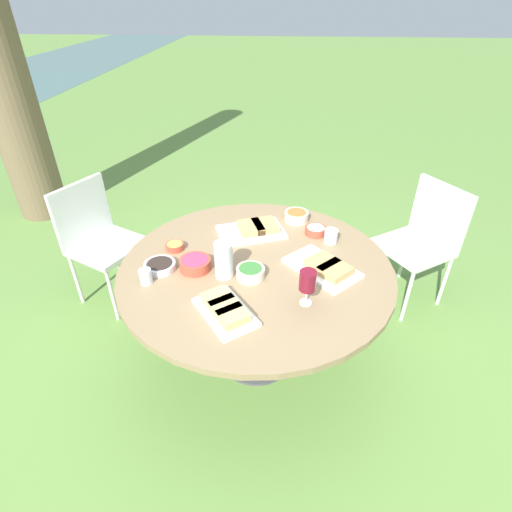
{
  "coord_description": "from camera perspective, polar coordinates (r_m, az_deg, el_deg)",
  "views": [
    {
      "loc": [
        -1.76,
        -0.14,
        1.98
      ],
      "look_at": [
        0.0,
        0.0,
        0.79
      ],
      "focal_mm": 28.0,
      "sensor_mm": 36.0,
      "label": 1
    }
  ],
  "objects": [
    {
      "name": "bowl_dip_cream",
      "position": [
        2.46,
        8.51,
        3.67
      ],
      "size": [
        0.13,
        0.13,
        0.05
      ],
      "color": "#B74733",
      "rests_on": "dining_table"
    },
    {
      "name": "platter_sandwich_side",
      "position": [
        2.14,
        9.83,
        -1.62
      ],
      "size": [
        0.44,
        0.44,
        0.06
      ],
      "color": "white",
      "rests_on": "dining_table"
    },
    {
      "name": "bowl_dip_red",
      "position": [
        2.15,
        -8.68,
        -1.07
      ],
      "size": [
        0.17,
        0.17,
        0.06
      ],
      "color": "#B74733",
      "rests_on": "dining_table"
    },
    {
      "name": "platter_charcuterie",
      "position": [
        2.44,
        -0.24,
        3.83
      ],
      "size": [
        0.38,
        0.46,
        0.06
      ],
      "color": "white",
      "rests_on": "dining_table"
    },
    {
      "name": "ground_plane",
      "position": [
        2.66,
        0.0,
        -14.18
      ],
      "size": [
        40.0,
        40.0,
        0.0
      ],
      "primitive_type": "plane",
      "color": "#668E42"
    },
    {
      "name": "handbag",
      "position": [
        3.56,
        7.98,
        2.29
      ],
      "size": [
        0.3,
        0.14,
        0.37
      ],
      "color": "brown",
      "rests_on": "ground_plane"
    },
    {
      "name": "bowl_roasted_veg",
      "position": [
        2.59,
        5.81,
        5.74
      ],
      "size": [
        0.15,
        0.15,
        0.06
      ],
      "color": "beige",
      "rests_on": "dining_table"
    },
    {
      "name": "cup_water_near",
      "position": [
        2.1,
        -15.48,
        -2.82
      ],
      "size": [
        0.06,
        0.06,
        0.08
      ],
      "color": "silver",
      "rests_on": "dining_table"
    },
    {
      "name": "water_pitcher",
      "position": [
        2.04,
        -4.64,
        -0.57
      ],
      "size": [
        0.1,
        0.1,
        0.2
      ],
      "color": "silver",
      "rests_on": "dining_table"
    },
    {
      "name": "dining_table",
      "position": [
        2.22,
        0.0,
        -3.0
      ],
      "size": [
        1.48,
        1.48,
        0.73
      ],
      "color": "#4C4C51",
      "rests_on": "ground_plane"
    },
    {
      "name": "chair_near_left",
      "position": [
        3.05,
        22.77,
        2.67
      ],
      "size": [
        0.6,
        0.59,
        0.89
      ],
      "color": "silver",
      "rests_on": "ground_plane"
    },
    {
      "name": "platter_bread_main",
      "position": [
        1.85,
        -4.41,
        -7.59
      ],
      "size": [
        0.38,
        0.35,
        0.06
      ],
      "color": "white",
      "rests_on": "dining_table"
    },
    {
      "name": "bowl_fries",
      "position": [
        2.34,
        -11.51,
        1.41
      ],
      "size": [
        0.1,
        0.1,
        0.04
      ],
      "color": "#B74733",
      "rests_on": "dining_table"
    },
    {
      "name": "chair_near_right",
      "position": [
        3.04,
        -21.66,
        2.84
      ],
      "size": [
        0.58,
        0.57,
        0.89
      ],
      "color": "silver",
      "rests_on": "ground_plane"
    },
    {
      "name": "bowl_salad",
      "position": [
        2.06,
        -0.79,
        -2.31
      ],
      "size": [
        0.15,
        0.15,
        0.06
      ],
      "color": "beige",
      "rests_on": "dining_table"
    },
    {
      "name": "wine_glass",
      "position": [
        1.86,
        7.39,
        -3.62
      ],
      "size": [
        0.08,
        0.08,
        0.18
      ],
      "color": "silver",
      "rests_on": "dining_table"
    },
    {
      "name": "cup_water_far",
      "position": [
        2.39,
        10.65,
        2.82
      ],
      "size": [
        0.08,
        0.08,
        0.08
      ],
      "color": "silver",
      "rests_on": "dining_table"
    },
    {
      "name": "bowl_olives",
      "position": [
        2.19,
        -13.57,
        -1.36
      ],
      "size": [
        0.17,
        0.17,
        0.04
      ],
      "color": "silver",
      "rests_on": "dining_table"
    }
  ]
}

